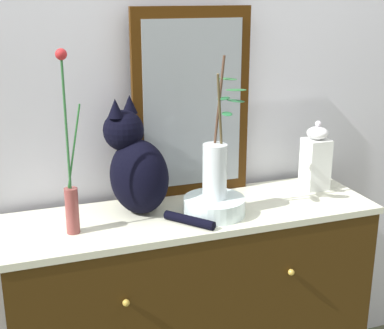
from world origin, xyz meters
The scene contains 8 objects.
wall_back centered at (0.00, 0.28, 1.30)m, with size 4.40×0.08×2.60m, color silver.
sideboard centered at (0.00, 0.00, 0.45)m, with size 1.38×0.43×0.89m.
mirror_leaning centered at (0.07, 0.18, 1.25)m, with size 0.46×0.03×0.72m.
cat_sitting centered at (-0.19, 0.06, 1.07)m, with size 0.35×0.39×0.42m.
vase_slim_green centered at (-0.44, -0.04, 1.06)m, with size 0.07×0.04×0.61m.
bowl_porcelain centered at (0.07, -0.05, 0.93)m, with size 0.22×0.22×0.06m, color white.
vase_glass_clear centered at (0.07, -0.05, 1.08)m, with size 0.14×0.13×0.51m.
jar_lidded_porcelain centered at (0.55, 0.06, 1.02)m, with size 0.09×0.09×0.28m.
Camera 1 is at (-0.63, -1.77, 1.67)m, focal length 51.62 mm.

